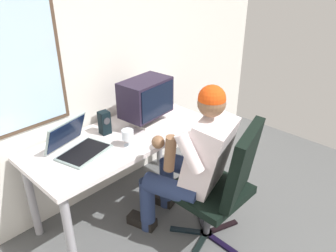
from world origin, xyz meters
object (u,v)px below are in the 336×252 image
Objects in this scene: desk_speaker at (105,123)px; office_chair at (225,181)px; crt_monitor at (146,98)px; laptop at (76,144)px; desk at (122,146)px; person_seated at (192,160)px; wine_glass at (128,135)px.

office_chair is at bearing -71.28° from desk_speaker.
laptop is at bearing 177.10° from crt_monitor.
desk_speaker is (-0.32, 0.95, 0.25)m from office_chair.
desk is 0.44m from crt_monitor.
person_seated reaches higher than laptop.
desk is 1.20× the size of person_seated.
crt_monitor is at bearing -2.90° from laptop.
crt_monitor is (0.03, 0.85, 0.39)m from office_chair.
laptop is (-0.57, 0.63, 0.13)m from person_seated.
crt_monitor is at bearing 80.74° from person_seated.
laptop is at bearing 145.24° from wine_glass.
crt_monitor is at bearing 87.76° from office_chair.
desk_speaker is at bearing 12.56° from laptop.
laptop is 2.27× the size of desk_speaker.
person_seated is at bearing -47.65° from laptop.
person_seated is (0.20, -0.57, 0.03)m from desk.
laptop is at bearing 171.52° from desk.
crt_monitor reaches higher than laptop.
person_seated is at bearing 104.01° from office_chair.
laptop is at bearing -167.44° from desk_speaker.
laptop is 0.38m from wine_glass.
wine_glass is at bearing 115.98° from office_chair.
person_seated is 6.67× the size of desk_speaker.
desk is 1.50× the size of office_chair.
desk is 0.87m from office_chair.
person_seated is 9.51× the size of wine_glass.
person_seated is (-0.06, 0.25, 0.09)m from office_chair.
person_seated is at bearing -99.26° from crt_monitor.
wine_glass is 0.28m from desk_speaker.
laptop is 0.32m from desk_speaker.
crt_monitor reaches higher than desk.
office_chair is at bearing -92.24° from crt_monitor.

